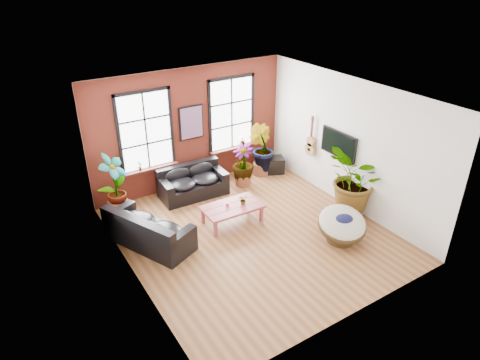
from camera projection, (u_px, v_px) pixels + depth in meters
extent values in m
cube|color=brown|center=(253.00, 234.00, 10.62)|extent=(6.00, 6.50, 0.02)
cube|color=white|center=(255.00, 96.00, 8.99)|extent=(6.00, 6.50, 0.02)
cube|color=#561B14|center=(190.00, 128.00, 12.25)|extent=(6.00, 0.02, 3.50)
cube|color=silver|center=(360.00, 242.00, 7.36)|extent=(6.00, 0.02, 3.50)
cube|color=silver|center=(127.00, 207.00, 8.38)|extent=(0.02, 6.50, 3.50)
cube|color=silver|center=(349.00, 144.00, 11.23)|extent=(0.02, 6.50, 3.50)
cube|color=white|center=(146.00, 132.00, 11.47)|extent=(1.40, 0.02, 2.10)
cube|color=#3C1610|center=(151.00, 169.00, 11.92)|extent=(1.60, 0.22, 0.06)
cube|color=white|center=(232.00, 114.00, 12.75)|extent=(1.40, 0.02, 2.10)
cube|color=#3C1610|center=(233.00, 148.00, 13.20)|extent=(1.60, 0.22, 0.06)
cube|color=black|center=(193.00, 189.00, 12.25)|extent=(1.92, 1.00, 0.43)
cube|color=black|center=(188.00, 170.00, 12.32)|extent=(1.89, 0.31, 0.44)
cube|color=black|center=(165.00, 185.00, 11.73)|extent=(0.26, 0.93, 0.22)
cube|color=black|center=(219.00, 172.00, 12.47)|extent=(0.26, 0.93, 0.22)
ellipsoid|color=black|center=(182.00, 184.00, 11.93)|extent=(0.82, 0.80, 0.24)
ellipsoid|color=black|center=(178.00, 175.00, 12.06)|extent=(0.80, 0.28, 0.42)
ellipsoid|color=black|center=(205.00, 178.00, 12.24)|extent=(0.82, 0.80, 0.24)
ellipsoid|color=black|center=(201.00, 170.00, 12.37)|extent=(0.80, 0.28, 0.42)
cube|color=black|center=(150.00, 236.00, 10.17)|extent=(1.74, 2.38, 0.43)
cube|color=black|center=(137.00, 228.00, 9.71)|extent=(1.10, 2.09, 0.44)
cube|color=black|center=(181.00, 238.00, 9.54)|extent=(0.93, 0.58, 0.22)
cube|color=black|center=(119.00, 212.00, 10.50)|extent=(0.93, 0.58, 0.22)
ellipsoid|color=black|center=(164.00, 231.00, 9.87)|extent=(1.10, 1.19, 0.24)
ellipsoid|color=black|center=(155.00, 231.00, 9.60)|extent=(0.62, 0.98, 0.42)
ellipsoid|color=black|center=(137.00, 220.00, 10.29)|extent=(1.10, 1.19, 0.24)
ellipsoid|color=black|center=(128.00, 219.00, 10.02)|extent=(0.62, 0.98, 0.42)
cube|color=#983641|center=(232.00, 207.00, 10.89)|extent=(1.53, 0.91, 0.06)
cube|color=#3C1610|center=(235.00, 208.00, 10.76)|extent=(1.51, 0.05, 0.00)
cube|color=#3C1610|center=(229.00, 203.00, 10.98)|extent=(1.51, 0.05, 0.00)
cube|color=#983641|center=(216.00, 229.00, 10.43)|extent=(0.08, 0.08, 0.42)
cube|color=#983641|center=(261.00, 214.00, 11.04)|extent=(0.08, 0.08, 0.42)
cube|color=#983641|center=(203.00, 216.00, 10.96)|extent=(0.08, 0.08, 0.42)
cube|color=#983641|center=(247.00, 202.00, 11.57)|extent=(0.08, 0.08, 0.42)
cylinder|color=#D33462|center=(227.00, 204.00, 10.84)|extent=(0.09, 0.09, 0.10)
cylinder|color=#3C2C15|center=(341.00, 236.00, 10.32)|extent=(0.88, 0.88, 0.27)
torus|color=#3C2C15|center=(342.00, 225.00, 10.18)|extent=(1.52, 1.52, 0.53)
ellipsoid|color=beige|center=(342.00, 222.00, 10.14)|extent=(1.49, 1.52, 0.72)
ellipsoid|color=#12143A|center=(344.00, 219.00, 10.03)|extent=(0.55, 0.50, 0.20)
cube|color=black|center=(191.00, 122.00, 12.10)|extent=(0.74, 0.04, 0.98)
cube|color=#0C7F8C|center=(192.00, 123.00, 12.08)|extent=(0.66, 0.02, 0.90)
cube|color=black|center=(339.00, 144.00, 11.48)|extent=(0.06, 1.25, 0.72)
cube|color=black|center=(338.00, 144.00, 11.46)|extent=(0.01, 1.15, 0.62)
cylinder|color=#B27F4C|center=(310.00, 149.00, 12.48)|extent=(0.09, 0.38, 0.38)
cylinder|color=#B27F4C|center=(311.00, 141.00, 12.36)|extent=(0.09, 0.30, 0.30)
cylinder|color=black|center=(310.00, 149.00, 12.48)|extent=(0.09, 0.11, 0.11)
cube|color=#3C1610|center=(312.00, 129.00, 12.19)|extent=(0.04, 0.05, 0.55)
cube|color=#3C1610|center=(313.00, 118.00, 12.04)|extent=(0.06, 0.06, 0.14)
cube|color=black|center=(274.00, 165.00, 13.58)|extent=(0.75, 0.70, 0.50)
cylinder|color=brown|center=(119.00, 208.00, 11.34)|extent=(0.71, 0.71, 0.40)
cylinder|color=brown|center=(261.00, 168.00, 13.50)|extent=(0.66, 0.66, 0.38)
cylinder|color=brown|center=(352.00, 208.00, 11.31)|extent=(0.66, 0.66, 0.42)
cylinder|color=brown|center=(243.00, 180.00, 12.85)|extent=(0.54, 0.54, 0.34)
imported|color=#0F3A1C|center=(115.00, 183.00, 10.99)|extent=(1.02, 0.97, 1.60)
imported|color=#0F3A1C|center=(261.00, 148.00, 13.20)|extent=(0.90, 0.98, 1.44)
imported|color=#0F3A1C|center=(356.00, 181.00, 10.92)|extent=(2.04, 2.09, 1.76)
imported|color=#0F3A1C|center=(243.00, 163.00, 12.62)|extent=(0.84, 0.84, 1.15)
imported|color=#0F3A1C|center=(243.00, 200.00, 10.90)|extent=(0.29, 0.27, 0.25)
imported|color=#0F3A1C|center=(140.00, 166.00, 11.70)|extent=(0.17, 0.17, 0.27)
imported|color=#0F3A1C|center=(243.00, 141.00, 13.29)|extent=(0.19, 0.19, 0.27)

